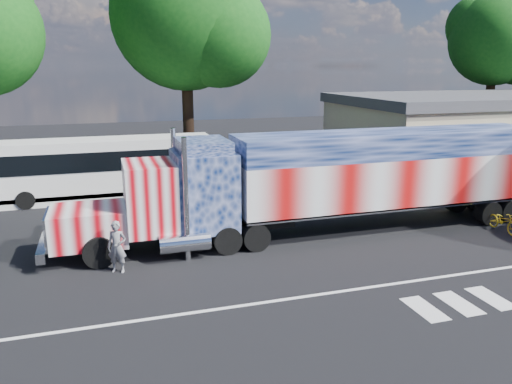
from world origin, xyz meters
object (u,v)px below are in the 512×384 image
object	(u,v)px
coach_bus	(109,167)
tree_far_ne	(498,40)
woman	(117,247)
tree_n_mid	(188,17)
bicycle	(503,221)
semi_truck	(336,179)

from	to	relation	value
coach_bus	tree_far_ne	distance (m)	32.23
woman	tree_n_mid	xyz separation A→B (m)	(5.28, 14.80, 8.93)
coach_bus	bicycle	distance (m)	19.56
bicycle	tree_n_mid	distance (m)	20.90
semi_truck	bicycle	bearing A→B (deg)	-17.01
woman	bicycle	bearing A→B (deg)	22.02
coach_bus	bicycle	world-z (taller)	coach_bus
semi_truck	tree_far_ne	xyz separation A→B (m)	(21.63, 15.51, 6.68)
woman	tree_far_ne	world-z (taller)	tree_far_ne
coach_bus	woman	bearing A→B (deg)	-90.23
woman	tree_n_mid	size ratio (longest dim) A/B	0.13
coach_bus	tree_far_ne	size ratio (longest dim) A/B	0.87
woman	tree_far_ne	xyz separation A→B (m)	(30.73, 17.25, 8.11)
coach_bus	bicycle	bearing A→B (deg)	-34.60
woman	semi_truck	bearing A→B (deg)	34.27
coach_bus	tree_far_ne	xyz separation A→B (m)	(30.68, 6.57, 7.36)
coach_bus	woman	distance (m)	10.70
woman	bicycle	world-z (taller)	woman
bicycle	woman	bearing A→B (deg)	-178.05
woman	bicycle	xyz separation A→B (m)	(16.11, -0.41, -0.45)
bicycle	tree_n_mid	bearing A→B (deg)	128.87
semi_truck	coach_bus	xyz separation A→B (m)	(-9.06, 8.94, -0.68)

